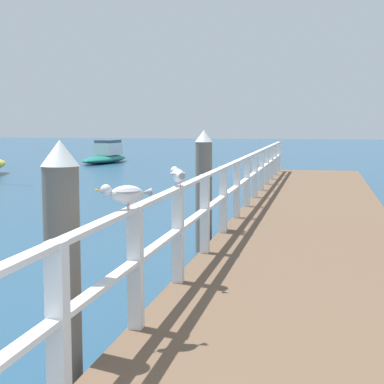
{
  "coord_description": "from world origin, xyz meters",
  "views": [
    {
      "loc": [
        0.18,
        -1.04,
        2.19
      ],
      "look_at": [
        -1.99,
        9.26,
        1.0
      ],
      "focal_mm": 58.36,
      "sensor_mm": 36.0,
      "label": 1
    }
  ],
  "objects_px": {
    "seagull_background": "(178,175)",
    "seagull_foreground": "(126,193)",
    "dock_piling_near": "(63,272)",
    "dock_piling_far": "(204,191)",
    "boat_5": "(106,155)"
  },
  "relations": [
    {
      "from": "seagull_background",
      "to": "seagull_foreground",
      "type": "bearing_deg",
      "value": -115.65
    },
    {
      "from": "dock_piling_near",
      "to": "dock_piling_far",
      "type": "height_order",
      "value": "same"
    },
    {
      "from": "dock_piling_far",
      "to": "seagull_foreground",
      "type": "relative_size",
      "value": 4.87
    },
    {
      "from": "boat_5",
      "to": "dock_piling_near",
      "type": "bearing_deg",
      "value": -65.73
    },
    {
      "from": "seagull_foreground",
      "to": "seagull_background",
      "type": "relative_size",
      "value": 0.94
    },
    {
      "from": "seagull_foreground",
      "to": "seagull_background",
      "type": "xyz_separation_m",
      "value": [
        0.0,
        1.86,
        0.0
      ]
    },
    {
      "from": "dock_piling_near",
      "to": "boat_5",
      "type": "relative_size",
      "value": 0.44
    },
    {
      "from": "dock_piling_near",
      "to": "seagull_foreground",
      "type": "xyz_separation_m",
      "value": [
        0.37,
        0.45,
        0.57
      ]
    },
    {
      "from": "dock_piling_far",
      "to": "seagull_foreground",
      "type": "bearing_deg",
      "value": -86.04
    },
    {
      "from": "dock_piling_far",
      "to": "seagull_background",
      "type": "distance_m",
      "value": 3.6
    },
    {
      "from": "seagull_foreground",
      "to": "dock_piling_near",
      "type": "bearing_deg",
      "value": 106.82
    },
    {
      "from": "dock_piling_far",
      "to": "boat_5",
      "type": "bearing_deg",
      "value": 113.68
    },
    {
      "from": "seagull_foreground",
      "to": "boat_5",
      "type": "relative_size",
      "value": 0.09
    },
    {
      "from": "dock_piling_far",
      "to": "dock_piling_near",
      "type": "bearing_deg",
      "value": -90.0
    },
    {
      "from": "seagull_background",
      "to": "boat_5",
      "type": "bearing_deg",
      "value": 85.86
    }
  ]
}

